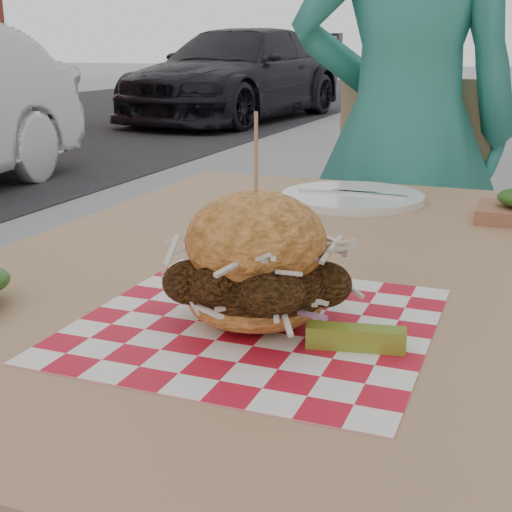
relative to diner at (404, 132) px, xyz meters
The scene contains 8 objects.
diner is the anchor object (origin of this frame).
car_dark 8.74m from the diner, 115.39° to the left, with size 1.81×4.45×1.29m, color black.
patio_table 0.98m from the diner, 89.67° to the right, with size 0.80×1.20×0.75m.
patio_chair 0.27m from the diner, 65.58° to the left, with size 0.46×0.47×0.95m.
paper_liner 1.23m from the diner, 87.17° to the right, with size 0.36×0.36×0.00m, color red.
sandwich 1.22m from the diner, 87.17° to the right, with size 0.19×0.19×0.22m.
pickle_spear 1.26m from the diner, 82.04° to the right, with size 0.10×0.02×0.02m, color olive.
place_setting 0.58m from the diner, 89.44° to the right, with size 0.27×0.27×0.02m.
Camera 1 is at (0.46, -0.57, 1.03)m, focal length 50.00 mm.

